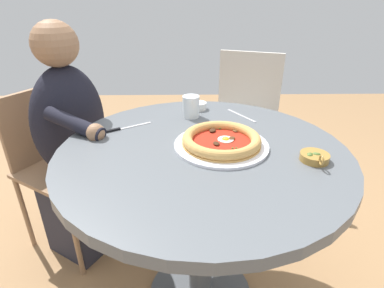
% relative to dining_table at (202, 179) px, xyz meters
% --- Properties ---
extents(dining_table, '(1.01, 1.01, 0.76)m').
position_rel_dining_table_xyz_m(dining_table, '(0.00, 0.00, 0.00)').
color(dining_table, '#565B60').
rests_on(dining_table, ground).
extents(pizza_on_plate, '(0.33, 0.33, 0.05)m').
position_rel_dining_table_xyz_m(pizza_on_plate, '(0.07, 0.01, 0.15)').
color(pizza_on_plate, white).
rests_on(pizza_on_plate, dining_table).
extents(water_glass, '(0.07, 0.07, 0.09)m').
position_rel_dining_table_xyz_m(water_glass, '(-0.04, 0.30, 0.17)').
color(water_glass, silver).
rests_on(water_glass, dining_table).
extents(steak_knife, '(0.19, 0.12, 0.01)m').
position_rel_dining_table_xyz_m(steak_knife, '(-0.33, 0.16, 0.13)').
color(steak_knife, silver).
rests_on(steak_knife, dining_table).
extents(ramekin_capers, '(0.07, 0.07, 0.03)m').
position_rel_dining_table_xyz_m(ramekin_capers, '(-0.00, 0.39, 0.15)').
color(ramekin_capers, white).
rests_on(ramekin_capers, dining_table).
extents(olive_pan, '(0.09, 0.12, 0.05)m').
position_rel_dining_table_xyz_m(olive_pan, '(0.35, -0.10, 0.14)').
color(olive_pan, olive).
rests_on(olive_pan, dining_table).
extents(fork_utensil, '(0.10, 0.16, 0.00)m').
position_rel_dining_table_xyz_m(fork_utensil, '(0.18, 0.30, 0.13)').
color(fork_utensil, '#BCBCC1').
rests_on(fork_utensil, dining_table).
extents(diner_person, '(0.45, 0.53, 1.15)m').
position_rel_dining_table_xyz_m(diner_person, '(-0.59, 0.36, -0.12)').
color(diner_person, '#282833').
rests_on(diner_person, ground).
extents(cafe_chair_diner, '(0.58, 0.58, 0.82)m').
position_rel_dining_table_xyz_m(cafe_chair_diner, '(-0.71, 0.44, -0.13)').
color(cafe_chair_diner, '#957050').
rests_on(cafe_chair_diner, ground).
extents(cafe_chair_spare_near, '(0.56, 0.56, 0.91)m').
position_rel_dining_table_xyz_m(cafe_chair_spare_near, '(0.31, 0.86, -0.08)').
color(cafe_chair_spare_near, beige).
rests_on(cafe_chair_spare_near, ground).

